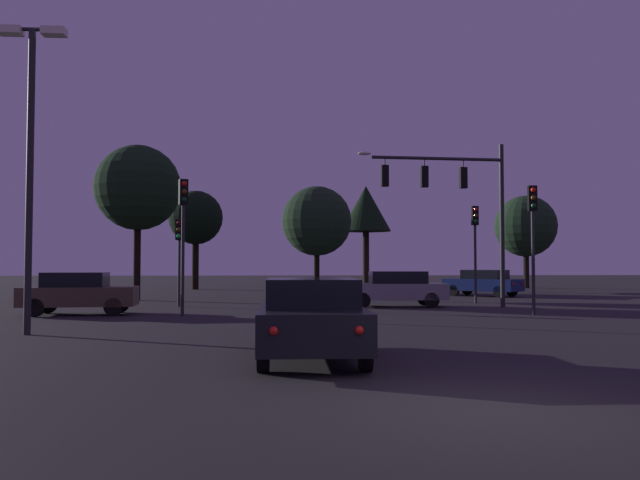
% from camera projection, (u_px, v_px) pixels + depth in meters
% --- Properties ---
extents(ground_plane, '(168.00, 168.00, 0.00)m').
position_uv_depth(ground_plane, '(329.00, 301.00, 32.12)').
color(ground_plane, black).
rests_on(ground_plane, ground).
extents(traffic_signal_mast_arm, '(6.36, 0.64, 6.97)m').
position_uv_depth(traffic_signal_mast_arm, '(457.00, 193.00, 27.09)').
color(traffic_signal_mast_arm, '#232326').
rests_on(traffic_signal_mast_arm, ground).
extents(traffic_light_corner_left, '(0.30, 0.35, 4.56)m').
position_uv_depth(traffic_light_corner_left, '(475.00, 235.00, 29.90)').
color(traffic_light_corner_left, '#232326').
rests_on(traffic_light_corner_left, ground).
extents(traffic_light_corner_right, '(0.33, 0.37, 3.76)m').
position_uv_depth(traffic_light_corner_right, '(179.00, 244.00, 27.49)').
color(traffic_light_corner_right, '#232326').
rests_on(traffic_light_corner_right, ground).
extents(traffic_light_median, '(0.37, 0.39, 4.80)m').
position_uv_depth(traffic_light_median, '(183.00, 220.00, 22.35)').
color(traffic_light_median, '#232326').
rests_on(traffic_light_median, ground).
extents(traffic_light_far_side, '(0.33, 0.37, 4.63)m').
position_uv_depth(traffic_light_far_side, '(533.00, 224.00, 22.80)').
color(traffic_light_far_side, '#232326').
rests_on(traffic_light_far_side, ground).
extents(car_nearside_lane, '(1.96, 4.46, 1.52)m').
position_uv_depth(car_nearside_lane, '(311.00, 317.00, 11.96)').
color(car_nearside_lane, black).
rests_on(car_nearside_lane, ground).
extents(car_crossing_left, '(4.13, 2.23, 1.52)m').
position_uv_depth(car_crossing_left, '(79.00, 293.00, 22.91)').
color(car_crossing_left, '#473828').
rests_on(car_crossing_left, ground).
extents(car_crossing_right, '(4.50, 2.00, 1.52)m').
position_uv_depth(car_crossing_right, '(395.00, 288.00, 27.41)').
color(car_crossing_right, gray).
rests_on(car_crossing_right, ground).
extents(car_far_lane, '(4.28, 4.33, 1.52)m').
position_uv_depth(car_far_lane, '(483.00, 282.00, 36.73)').
color(car_far_lane, '#0F1947').
rests_on(car_far_lane, ground).
extents(parking_lot_lamp_post, '(1.70, 0.36, 7.93)m').
position_uv_depth(parking_lot_lamp_post, '(30.00, 138.00, 16.40)').
color(parking_lot_lamp_post, '#232326').
rests_on(parking_lot_lamp_post, ground).
extents(tree_behind_sign, '(4.84, 4.84, 7.31)m').
position_uv_depth(tree_behind_sign, '(526.00, 226.00, 50.38)').
color(tree_behind_sign, black).
rests_on(tree_behind_sign, ground).
extents(tree_left_far, '(4.02, 4.02, 7.36)m').
position_uv_depth(tree_left_far, '(196.00, 218.00, 47.53)').
color(tree_left_far, black).
rests_on(tree_left_far, ground).
extents(tree_center_horizon, '(3.72, 3.72, 6.01)m').
position_uv_depth(tree_center_horizon, '(317.00, 221.00, 34.01)').
color(tree_center_horizon, black).
rests_on(tree_center_horizon, ground).
extents(tree_right_cluster, '(3.70, 3.70, 7.67)m').
position_uv_depth(tree_right_cluster, '(366.00, 210.00, 47.03)').
color(tree_right_cluster, black).
rests_on(tree_right_cluster, ground).
extents(tree_lot_edge, '(4.36, 4.36, 7.93)m').
position_uv_depth(tree_lot_edge, '(138.00, 188.00, 32.56)').
color(tree_lot_edge, black).
rests_on(tree_lot_edge, ground).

